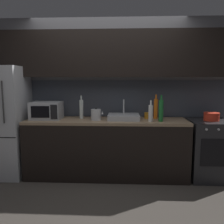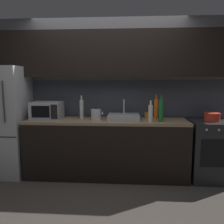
{
  "view_description": "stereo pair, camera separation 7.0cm",
  "coord_description": "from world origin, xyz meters",
  "px_view_note": "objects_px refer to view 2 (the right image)",
  "views": [
    {
      "loc": [
        0.26,
        -2.63,
        1.51
      ],
      "look_at": [
        0.09,
        0.9,
        1.02
      ],
      "focal_mm": 37.49,
      "sensor_mm": 36.0,
      "label": 1
    },
    {
      "loc": [
        0.33,
        -2.63,
        1.51
      ],
      "look_at": [
        0.09,
        0.9,
        1.02
      ],
      "focal_mm": 37.49,
      "sensor_mm": 36.0,
      "label": 2
    }
  ],
  "objects_px": {
    "refrigerator": "(5,121)",
    "kettle": "(96,115)",
    "microwave": "(47,110)",
    "wine_bottle_orange": "(156,109)",
    "wine_bottle_clear": "(82,109)",
    "cooking_pot": "(212,117)",
    "oven_range": "(210,150)",
    "mug_red": "(95,115)",
    "wine_bottle_green": "(161,110)",
    "wine_bottle_white": "(151,113)",
    "mug_amber": "(147,116)"
  },
  "relations": [
    {
      "from": "wine_bottle_green",
      "to": "cooking_pot",
      "type": "height_order",
      "value": "wine_bottle_green"
    },
    {
      "from": "microwave",
      "to": "wine_bottle_green",
      "type": "distance_m",
      "value": 1.75
    },
    {
      "from": "oven_range",
      "to": "kettle",
      "type": "distance_m",
      "value": 1.81
    },
    {
      "from": "wine_bottle_green",
      "to": "mug_red",
      "type": "xyz_separation_m",
      "value": [
        -1.01,
        0.3,
        -0.12
      ]
    },
    {
      "from": "microwave",
      "to": "kettle",
      "type": "bearing_deg",
      "value": -4.88
    },
    {
      "from": "mug_red",
      "to": "mug_amber",
      "type": "relative_size",
      "value": 0.89
    },
    {
      "from": "wine_bottle_clear",
      "to": "mug_amber",
      "type": "xyz_separation_m",
      "value": [
        1.04,
        0.04,
        -0.11
      ]
    },
    {
      "from": "wine_bottle_clear",
      "to": "cooking_pot",
      "type": "bearing_deg",
      "value": -2.65
    },
    {
      "from": "kettle",
      "to": "cooking_pot",
      "type": "height_order",
      "value": "kettle"
    },
    {
      "from": "refrigerator",
      "to": "wine_bottle_green",
      "type": "height_order",
      "value": "refrigerator"
    },
    {
      "from": "wine_bottle_white",
      "to": "cooking_pot",
      "type": "height_order",
      "value": "wine_bottle_white"
    },
    {
      "from": "wine_bottle_clear",
      "to": "cooking_pot",
      "type": "distance_m",
      "value": 1.99
    },
    {
      "from": "oven_range",
      "to": "mug_amber",
      "type": "xyz_separation_m",
      "value": [
        -0.94,
        0.14,
        0.5
      ]
    },
    {
      "from": "kettle",
      "to": "mug_amber",
      "type": "distance_m",
      "value": 0.81
    },
    {
      "from": "wine_bottle_white",
      "to": "oven_range",
      "type": "bearing_deg",
      "value": 7.46
    },
    {
      "from": "refrigerator",
      "to": "mug_amber",
      "type": "xyz_separation_m",
      "value": [
        2.25,
        0.13,
        0.09
      ]
    },
    {
      "from": "microwave",
      "to": "cooking_pot",
      "type": "distance_m",
      "value": 2.52
    },
    {
      "from": "microwave",
      "to": "cooking_pot",
      "type": "xyz_separation_m",
      "value": [
        2.52,
        -0.02,
        -0.07
      ]
    },
    {
      "from": "refrigerator",
      "to": "wine_bottle_orange",
      "type": "bearing_deg",
      "value": 3.4
    },
    {
      "from": "wine_bottle_orange",
      "to": "wine_bottle_clear",
      "type": "bearing_deg",
      "value": -177.56
    },
    {
      "from": "refrigerator",
      "to": "mug_red",
      "type": "relative_size",
      "value": 19.93
    },
    {
      "from": "oven_range",
      "to": "refrigerator",
      "type": "bearing_deg",
      "value": 179.98
    },
    {
      "from": "oven_range",
      "to": "mug_amber",
      "type": "relative_size",
      "value": 9.31
    },
    {
      "from": "refrigerator",
      "to": "oven_range",
      "type": "bearing_deg",
      "value": -0.02
    },
    {
      "from": "microwave",
      "to": "wine_bottle_green",
      "type": "height_order",
      "value": "wine_bottle_green"
    },
    {
      "from": "kettle",
      "to": "mug_red",
      "type": "xyz_separation_m",
      "value": [
        -0.05,
        0.23,
        -0.04
      ]
    },
    {
      "from": "mug_red",
      "to": "mug_amber",
      "type": "xyz_separation_m",
      "value": [
        0.84,
        -0.05,
        0.01
      ]
    },
    {
      "from": "kettle",
      "to": "oven_range",
      "type": "bearing_deg",
      "value": 1.56
    },
    {
      "from": "oven_range",
      "to": "mug_red",
      "type": "relative_size",
      "value": 10.49
    },
    {
      "from": "cooking_pot",
      "to": "wine_bottle_orange",
      "type": "bearing_deg",
      "value": 170.12
    },
    {
      "from": "wine_bottle_orange",
      "to": "wine_bottle_clear",
      "type": "distance_m",
      "value": 1.17
    },
    {
      "from": "microwave",
      "to": "wine_bottle_clear",
      "type": "height_order",
      "value": "wine_bottle_clear"
    },
    {
      "from": "microwave",
      "to": "cooking_pot",
      "type": "relative_size",
      "value": 2.02
    },
    {
      "from": "wine_bottle_green",
      "to": "cooking_pot",
      "type": "distance_m",
      "value": 0.79
    },
    {
      "from": "cooking_pot",
      "to": "oven_range",
      "type": "bearing_deg",
      "value": -172.0
    },
    {
      "from": "wine_bottle_orange",
      "to": "kettle",
      "type": "bearing_deg",
      "value": -168.37
    },
    {
      "from": "refrigerator",
      "to": "kettle",
      "type": "bearing_deg",
      "value": -1.89
    },
    {
      "from": "wine_bottle_green",
      "to": "wine_bottle_clear",
      "type": "xyz_separation_m",
      "value": [
        -1.21,
        0.2,
        -0.01
      ]
    },
    {
      "from": "refrigerator",
      "to": "oven_range",
      "type": "height_order",
      "value": "refrigerator"
    },
    {
      "from": "microwave",
      "to": "wine_bottle_orange",
      "type": "relative_size",
      "value": 1.21
    },
    {
      "from": "wine_bottle_green",
      "to": "mug_amber",
      "type": "xyz_separation_m",
      "value": [
        -0.18,
        0.24,
        -0.12
      ]
    },
    {
      "from": "mug_red",
      "to": "mug_amber",
      "type": "bearing_deg",
      "value": -3.58
    },
    {
      "from": "kettle",
      "to": "wine_bottle_orange",
      "type": "distance_m",
      "value": 0.95
    },
    {
      "from": "wine_bottle_orange",
      "to": "cooking_pot",
      "type": "relative_size",
      "value": 1.67
    },
    {
      "from": "microwave",
      "to": "wine_bottle_orange",
      "type": "distance_m",
      "value": 1.71
    },
    {
      "from": "wine_bottle_clear",
      "to": "cooking_pot",
      "type": "height_order",
      "value": "wine_bottle_clear"
    },
    {
      "from": "oven_range",
      "to": "kettle",
      "type": "bearing_deg",
      "value": -178.44
    },
    {
      "from": "oven_range",
      "to": "wine_bottle_orange",
      "type": "bearing_deg",
      "value": 169.9
    },
    {
      "from": "wine_bottle_white",
      "to": "mug_amber",
      "type": "height_order",
      "value": "wine_bottle_white"
    },
    {
      "from": "mug_red",
      "to": "microwave",
      "type": "bearing_deg",
      "value": -167.09
    }
  ]
}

